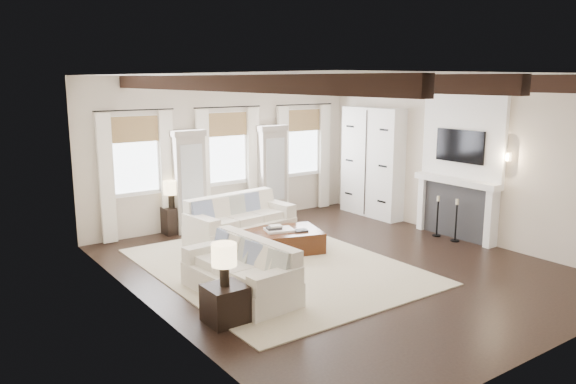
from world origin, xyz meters
TOP-DOWN VIEW (x-y plane):
  - ground at (0.00, 0.00)m, footprint 7.50×7.50m
  - room_shell at (0.75, 0.90)m, footprint 6.54×7.54m
  - area_rug at (-0.84, 0.62)m, footprint 3.76×4.85m
  - sofa_back at (-0.55, 2.30)m, footprint 2.21×1.19m
  - sofa_left at (-1.94, -0.17)m, footprint 1.02×1.99m
  - ottoman at (-0.32, 1.27)m, footprint 1.73×1.35m
  - tray at (-0.31, 1.25)m, footprint 0.59×0.51m
  - book_lower at (-0.40, 1.29)m, footprint 0.31×0.27m
  - book_upper at (-0.37, 1.28)m, footprint 0.26×0.23m
  - book_loose at (-0.01, 1.00)m, footprint 0.28×0.24m
  - side_table_front at (-2.62, -0.84)m, footprint 0.50×0.50m
  - lamp_front at (-2.62, -0.84)m, footprint 0.33×0.33m
  - side_table_back at (-1.39, 3.57)m, footprint 0.37×0.37m
  - lamp_back at (-1.39, 3.57)m, footprint 0.33×0.33m
  - candlestick_near at (2.90, -0.19)m, footprint 0.17×0.17m
  - candlestick_far at (2.90, 0.27)m, footprint 0.17×0.17m

SIDE VIEW (x-z plane):
  - ground at x=0.00m, z-range 0.00..0.00m
  - area_rug at x=-0.84m, z-range 0.00..0.02m
  - ottoman at x=-0.32m, z-range 0.00..0.40m
  - side_table_front at x=-2.62m, z-range 0.00..0.50m
  - side_table_back at x=-1.39m, z-range 0.00..0.55m
  - sofa_left at x=-1.94m, z-range -0.07..0.75m
  - candlestick_far at x=2.90m, z-range -0.07..0.76m
  - candlestick_near at x=2.90m, z-range -0.07..0.78m
  - sofa_back at x=-0.55m, z-range -0.09..0.82m
  - book_loose at x=-0.01m, z-range 0.40..0.43m
  - tray at x=-0.31m, z-range 0.40..0.44m
  - book_lower at x=-0.40m, z-range 0.44..0.48m
  - book_upper at x=-0.37m, z-range 0.48..0.51m
  - lamp_front at x=-2.62m, z-range 0.61..1.18m
  - lamp_back at x=-1.39m, z-range 0.66..1.23m
  - room_shell at x=0.75m, z-range 0.28..3.50m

